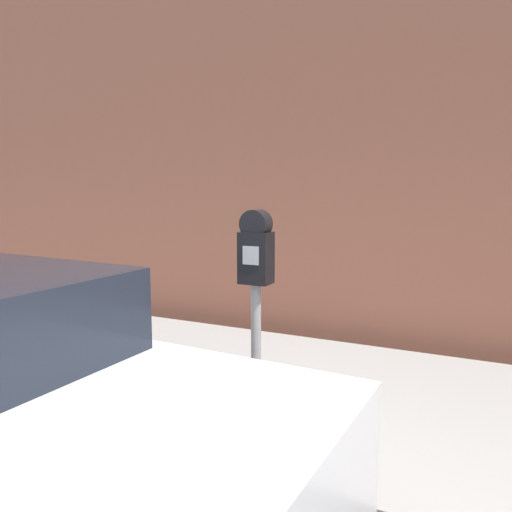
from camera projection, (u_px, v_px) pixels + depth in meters
sidewalk at (346, 403)px, 4.20m from camera, size 24.00×2.80×0.14m
building_facade at (395, 141)px, 5.52m from camera, size 24.00×0.30×4.75m
parking_meter at (256, 283)px, 3.08m from camera, size 0.19×0.15×1.60m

